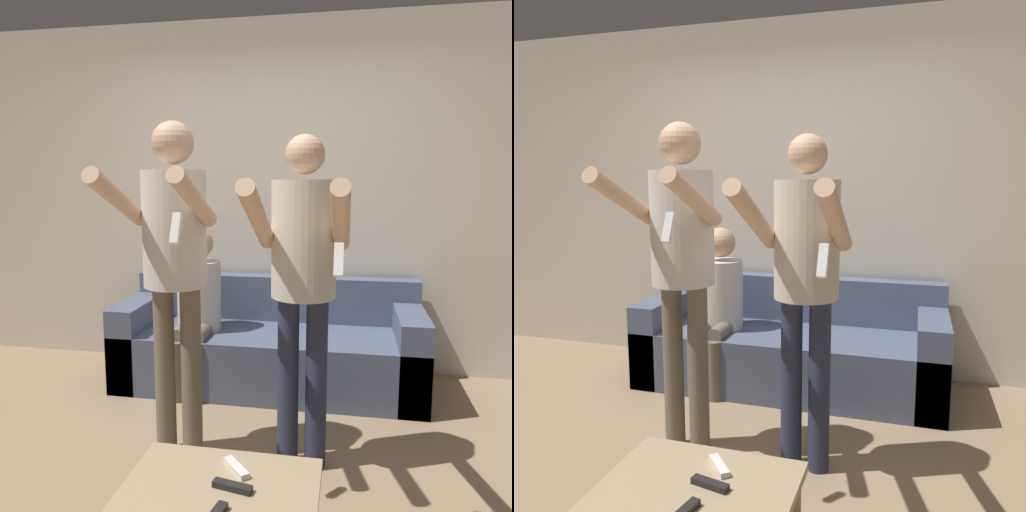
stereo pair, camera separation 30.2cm
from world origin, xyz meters
TOP-DOWN VIEW (x-y plane):
  - ground_plane at (0.00, 0.00)m, footprint 14.00×14.00m
  - wall_back at (0.00, 1.75)m, footprint 6.40×0.06m
  - couch at (0.07, 1.33)m, footprint 2.16×0.78m
  - person_standing_left at (-0.26, 0.28)m, footprint 0.45×0.71m
  - person_standing_right at (0.41, 0.27)m, footprint 0.44×0.76m
  - person_seated at (-0.43, 1.18)m, footprint 0.32×0.53m
  - coffee_table at (0.18, -0.54)m, footprint 0.72×0.55m
  - remote_mid at (0.23, -0.53)m, footprint 0.15×0.06m
  - remote_far at (0.22, -0.41)m, footprint 0.13×0.14m

SIDE VIEW (x-z plane):
  - ground_plane at x=0.00m, z-range 0.00..0.00m
  - couch at x=0.07m, z-range -0.11..0.65m
  - coffee_table at x=0.18m, z-range 0.14..0.51m
  - remote_mid at x=0.23m, z-range 0.37..0.39m
  - remote_far at x=0.22m, z-range 0.37..0.39m
  - person_seated at x=-0.43m, z-range 0.06..1.21m
  - person_standing_right at x=0.41m, z-range 0.22..1.92m
  - person_standing_left at x=-0.26m, z-range 0.23..2.01m
  - wall_back at x=0.00m, z-range 0.00..2.70m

